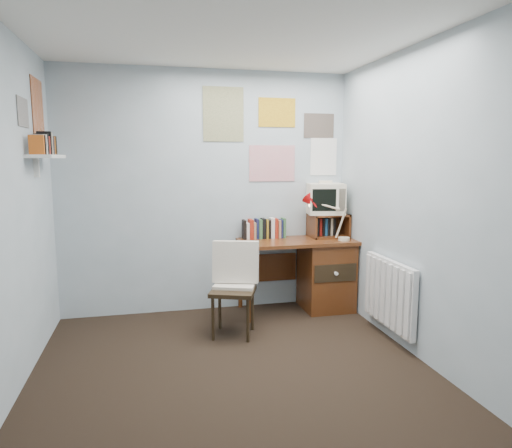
{
  "coord_description": "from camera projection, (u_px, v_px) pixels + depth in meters",
  "views": [
    {
      "loc": [
        -0.58,
        -2.98,
        1.61
      ],
      "look_at": [
        0.35,
        1.0,
        1.01
      ],
      "focal_mm": 32.0,
      "sensor_mm": 36.0,
      "label": 1
    }
  ],
  "objects": [
    {
      "name": "book_row",
      "position": [
        270.0,
        228.0,
        4.86
      ],
      "size": [
        0.6,
        0.14,
        0.22
      ],
      "primitive_type": "cube",
      "color": "#603016",
      "rests_on": "desk"
    },
    {
      "name": "crt_tv",
      "position": [
        325.0,
        197.0,
        4.9
      ],
      "size": [
        0.43,
        0.41,
        0.36
      ],
      "primitive_type": "cube",
      "rotation": [
        0.0,
        0.0,
        -0.18
      ],
      "color": "beige",
      "rests_on": "tv_riser"
    },
    {
      "name": "radiator",
      "position": [
        390.0,
        293.0,
        4.03
      ],
      "size": [
        0.09,
        0.8,
        0.6
      ],
      "primitive_type": "cube",
      "color": "white",
      "rests_on": "right_wall"
    },
    {
      "name": "wall_shelf",
      "position": [
        46.0,
        156.0,
        3.75
      ],
      "size": [
        0.2,
        0.62,
        0.24
      ],
      "primitive_type": "cube",
      "color": "white",
      "rests_on": "left_wall"
    },
    {
      "name": "posters_back",
      "position": [
        272.0,
        135.0,
        4.81
      ],
      "size": [
        1.2,
        0.01,
        0.9
      ],
      "primitive_type": "cube",
      "color": "white",
      "rests_on": "back_wall"
    },
    {
      "name": "right_wall",
      "position": [
        437.0,
        206.0,
        3.39
      ],
      "size": [
        0.02,
        3.5,
        2.5
      ],
      "primitive_type": "cube",
      "color": "#B0BDCA",
      "rests_on": "ground"
    },
    {
      "name": "tv_riser",
      "position": [
        328.0,
        225.0,
        4.93
      ],
      "size": [
        0.4,
        0.3,
        0.25
      ],
      "primitive_type": "cube",
      "color": "#603016",
      "rests_on": "desk"
    },
    {
      "name": "desk",
      "position": [
        321.0,
        272.0,
        4.87
      ],
      "size": [
        1.2,
        0.55,
        0.76
      ],
      "color": "#603016",
      "rests_on": "ground"
    },
    {
      "name": "ceiling",
      "position": [
        238.0,
        15.0,
        2.87
      ],
      "size": [
        3.0,
        3.5,
        0.02
      ],
      "primitive_type": "cube",
      "color": "white",
      "rests_on": "back_wall"
    },
    {
      "name": "ground",
      "position": [
        240.0,
        387.0,
        3.24
      ],
      "size": [
        3.5,
        3.5,
        0.0
      ],
      "primitive_type": "plane",
      "color": "black",
      "rests_on": "ground"
    },
    {
      "name": "back_wall",
      "position": [
        207.0,
        193.0,
        4.74
      ],
      "size": [
        3.0,
        0.02,
        2.5
      ],
      "primitive_type": "cube",
      "color": "#B0BDCA",
      "rests_on": "ground"
    },
    {
      "name": "desk_chair",
      "position": [
        233.0,
        291.0,
        4.12
      ],
      "size": [
        0.54,
        0.53,
        0.83
      ],
      "primitive_type": "cube",
      "rotation": [
        0.0,
        0.0,
        -0.36
      ],
      "color": "black",
      "rests_on": "ground"
    },
    {
      "name": "desk_lamp",
      "position": [
        344.0,
        220.0,
        4.69
      ],
      "size": [
        0.32,
        0.28,
        0.44
      ],
      "primitive_type": "cube",
      "rotation": [
        0.0,
        0.0,
        0.07
      ],
      "color": "red",
      "rests_on": "desk"
    },
    {
      "name": "posters_left",
      "position": [
        31.0,
        109.0,
        3.67
      ],
      "size": [
        0.01,
        0.7,
        0.6
      ],
      "primitive_type": "cube",
      "color": "white",
      "rests_on": "left_wall"
    }
  ]
}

